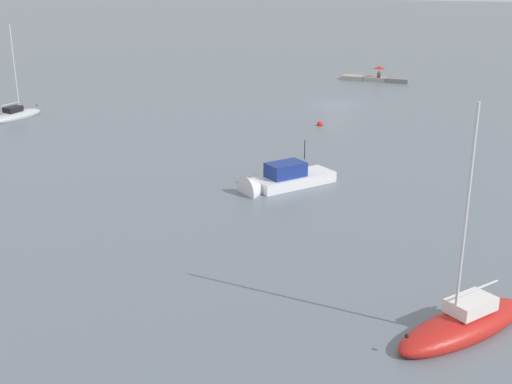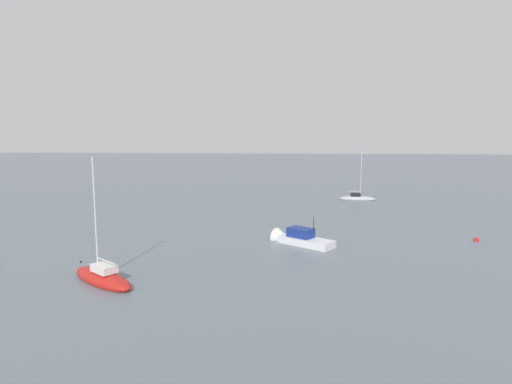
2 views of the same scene
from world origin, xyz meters
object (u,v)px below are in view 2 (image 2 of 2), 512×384
object	(u,v)px
mooring_buoy_near	(476,240)
sailboat_red_near	(102,277)
sailboat_grey_mid	(357,198)
motorboat_white_near	(297,239)

from	to	relation	value
mooring_buoy_near	sailboat_red_near	bearing A→B (deg)	116.40
sailboat_red_near	sailboat_grey_mid	xyz separation A→B (m)	(40.74, -22.12, -0.03)
motorboat_white_near	mooring_buoy_near	bearing A→B (deg)	-46.23
sailboat_red_near	motorboat_white_near	distance (m)	17.71
sailboat_red_near	sailboat_grey_mid	size ratio (longest dim) A/B	1.05
sailboat_red_near	mooring_buoy_near	bearing A→B (deg)	-30.27
sailboat_grey_mid	mooring_buoy_near	size ratio (longest dim) A/B	16.64
sailboat_grey_mid	motorboat_white_near	bearing A→B (deg)	-14.52
sailboat_red_near	mooring_buoy_near	xyz separation A→B (m)	(14.90, -30.02, -0.23)
mooring_buoy_near	sailboat_grey_mid	bearing A→B (deg)	16.99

